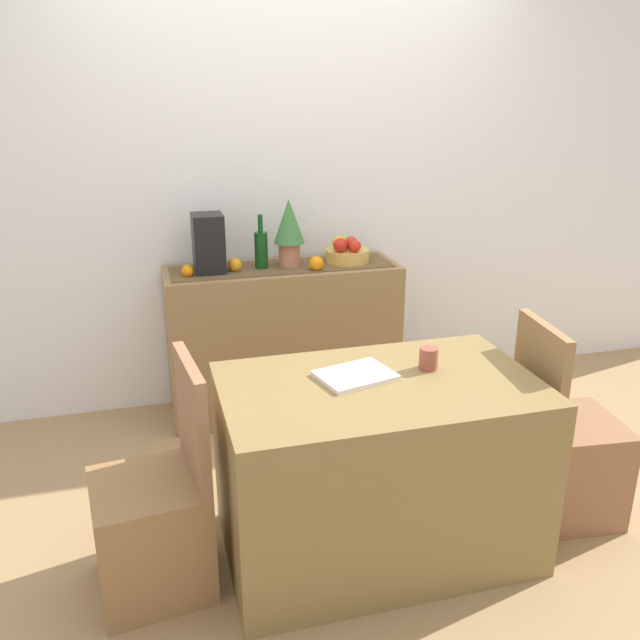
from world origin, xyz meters
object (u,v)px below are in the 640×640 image
coffee_maker (208,244)px  potted_plant (289,228)px  sideboard_console (284,339)px  fruit_bowl (347,255)px  wine_bottle (261,249)px  dining_table (377,467)px  chair_near_window (156,525)px  open_book (355,375)px  coffee_cup (429,358)px  chair_by_corner (564,459)px

coffee_maker → potted_plant: size_ratio=0.84×
sideboard_console → fruit_bowl: bearing=0.0°
sideboard_console → wine_bottle: (-0.12, 0.00, 0.54)m
dining_table → chair_near_window: size_ratio=1.35×
sideboard_console → coffee_maker: size_ratio=4.11×
coffee_maker → wine_bottle: bearing=0.0°
wine_bottle → fruit_bowl: bearing=-0.0°
wine_bottle → open_book: 1.27m
sideboard_console → coffee_cup: 1.33m
sideboard_console → open_book: size_ratio=4.61×
wine_bottle → dining_table: (0.21, -1.32, -0.59)m
wine_bottle → dining_table: size_ratio=0.25×
potted_plant → dining_table: bearing=-87.8°
coffee_maker → chair_by_corner: 2.03m
fruit_bowl → coffee_cup: bearing=-92.5°
sideboard_console → wine_bottle: wine_bottle is taller
sideboard_console → chair_near_window: (-0.78, -1.31, -0.16)m
fruit_bowl → open_book: fruit_bowl is taller
potted_plant → open_book: size_ratio=1.33×
wine_bottle → open_book: size_ratio=1.06×
coffee_cup → dining_table: bearing=-162.2°
wine_bottle → chair_near_window: 1.63m
fruit_bowl → chair_near_window: size_ratio=0.27×
fruit_bowl → coffee_cup: 1.25m
chair_near_window → chair_by_corner: 1.74m
fruit_bowl → coffee_cup: fruit_bowl is taller
chair_by_corner → fruit_bowl: bearing=114.1°
dining_table → chair_by_corner: 0.88m
open_book → wine_bottle: bearing=81.9°
dining_table → chair_by_corner: bearing=0.1°
chair_by_corner → dining_table: bearing=-179.9°
fruit_bowl → dining_table: 1.45m
dining_table → coffee_cup: (0.23, 0.07, 0.41)m
fruit_bowl → open_book: size_ratio=0.87×
sideboard_console → coffee_maker: 0.70m
sideboard_console → chair_near_window: size_ratio=1.44×
coffee_maker → chair_near_window: coffee_maker is taller
dining_table → open_book: (-0.08, 0.07, 0.38)m
sideboard_console → coffee_maker: (-0.40, 0.00, 0.58)m
fruit_bowl → chair_by_corner: fruit_bowl is taller
coffee_maker → chair_by_corner: coffee_maker is taller
potted_plant → coffee_maker: bearing=180.0°
potted_plant → fruit_bowl: bearing=0.0°
dining_table → open_book: size_ratio=4.33×
fruit_bowl → chair_near_window: (-1.15, -1.31, -0.63)m
dining_table → wine_bottle: bearing=99.0°
wine_bottle → chair_near_window: (-0.66, -1.31, -0.70)m
coffee_maker → open_book: coffee_maker is taller
sideboard_console → wine_bottle: 0.55m
potted_plant → wine_bottle: bearing=180.0°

